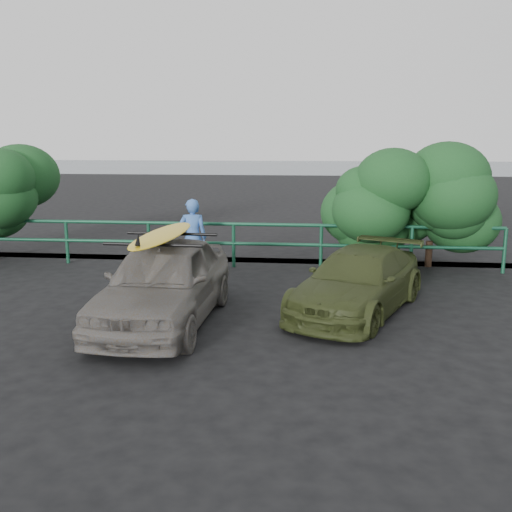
{
  "coord_description": "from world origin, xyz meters",
  "views": [
    {
      "loc": [
        2.88,
        -7.76,
        2.89
      ],
      "look_at": [
        1.9,
        1.41,
        1.01
      ],
      "focal_mm": 40.0,
      "sensor_mm": 36.0,
      "label": 1
    }
  ],
  "objects": [
    {
      "name": "guardrail",
      "position": [
        0.0,
        5.0,
        0.52
      ],
      "size": [
        14.0,
        0.08,
        1.04
      ],
      "primitive_type": null,
      "color": "#14472F",
      "rests_on": "ground"
    },
    {
      "name": "surfboard",
      "position": [
        0.49,
        0.82,
        1.43
      ],
      "size": [
        0.65,
        2.73,
        0.08
      ],
      "primitive_type": "ellipsoid",
      "rotation": [
        0.0,
        0.0,
        -0.03
      ],
      "color": "gold",
      "rests_on": "roof_rack"
    },
    {
      "name": "man",
      "position": [
        0.25,
        4.09,
        0.83
      ],
      "size": [
        0.66,
        0.48,
        1.66
      ],
      "primitive_type": "imported",
      "rotation": [
        0.0,
        0.0,
        3.29
      ],
      "color": "#3D6BB9",
      "rests_on": "ground"
    },
    {
      "name": "shrub_left",
      "position": [
        -4.8,
        5.4,
        1.25
      ],
      "size": [
        3.2,
        2.4,
        2.51
      ],
      "primitive_type": null,
      "color": "#1A491F",
      "rests_on": "ground"
    },
    {
      "name": "olive_vehicle",
      "position": [
        3.61,
        1.76,
        0.53
      ],
      "size": [
        2.85,
        3.95,
        1.06
      ],
      "primitive_type": "imported",
      "rotation": [
        0.0,
        0.0,
        -0.42
      ],
      "color": "#323B1A",
      "rests_on": "ground"
    },
    {
      "name": "sedan",
      "position": [
        0.49,
        0.82,
        0.67
      ],
      "size": [
        1.71,
        3.99,
        1.34
      ],
      "primitive_type": "imported",
      "rotation": [
        0.0,
        0.0,
        -0.03
      ],
      "color": "#615C56",
      "rests_on": "ground"
    },
    {
      "name": "ocean",
      "position": [
        0.0,
        60.0,
        0.0
      ],
      "size": [
        200.0,
        200.0,
        0.0
      ],
      "primitive_type": "plane",
      "color": "slate",
      "rests_on": "ground"
    },
    {
      "name": "ground",
      "position": [
        0.0,
        0.0,
        0.0
      ],
      "size": [
        80.0,
        80.0,
        0.0
      ],
      "primitive_type": "plane",
      "color": "black"
    },
    {
      "name": "shrub_right",
      "position": [
        5.0,
        5.5,
        1.27
      ],
      "size": [
        3.2,
        2.4,
        2.54
      ],
      "primitive_type": null,
      "color": "#1A491F",
      "rests_on": "ground"
    },
    {
      "name": "roof_rack",
      "position": [
        0.49,
        0.82,
        1.37
      ],
      "size": [
        1.56,
        1.12,
        0.05
      ],
      "primitive_type": null,
      "rotation": [
        0.0,
        0.0,
        -0.03
      ],
      "color": "black",
      "rests_on": "sedan"
    }
  ]
}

